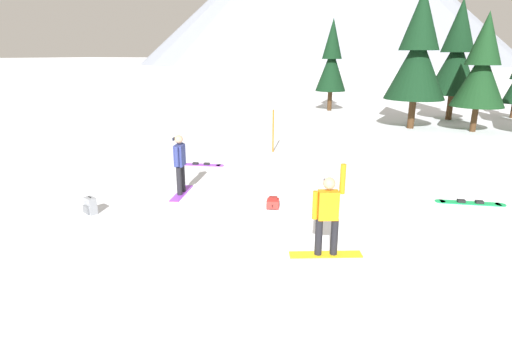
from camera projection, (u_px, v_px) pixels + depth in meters
name	position (u px, v px, depth m)	size (l,w,h in m)	color
ground_plane	(228.00, 231.00, 9.47)	(800.00, 800.00, 0.00)	white
snowboarder_foreground	(328.00, 214.00, 8.06)	(1.48, 0.87, 1.95)	yellow
snowboarder_midground	(180.00, 163.00, 11.71)	(0.65, 1.48, 1.77)	#993FD8
loose_snowboard_far_spare	(470.00, 203.00, 11.18)	(1.86, 0.69, 0.09)	#19B259
loose_snowboard_near_right	(201.00, 165.00, 15.03)	(1.75, 0.74, 0.09)	#993FD8
backpack_grey	(90.00, 206.00, 10.41)	(0.37, 0.33, 0.47)	gray
backpack_red	(273.00, 203.00, 10.87)	(0.44, 0.55, 0.28)	red
trail_marker_pole	(273.00, 131.00, 16.83)	(0.06, 0.06, 1.79)	orange
pine_tree_twin	(482.00, 68.00, 20.63)	(2.65, 2.65, 6.06)	#472D19
pine_tree_short	(457.00, 55.00, 24.37)	(2.93, 2.93, 7.18)	#472D19
pine_tree_broad	(332.00, 61.00, 28.62)	(2.16, 2.16, 6.42)	#472D19
pine_tree_tall	(418.00, 54.00, 21.42)	(3.19, 3.19, 7.34)	#472D19
peak_central_summit	(271.00, 11.00, 260.79)	(130.96, 130.96, 58.56)	#B2B7C6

